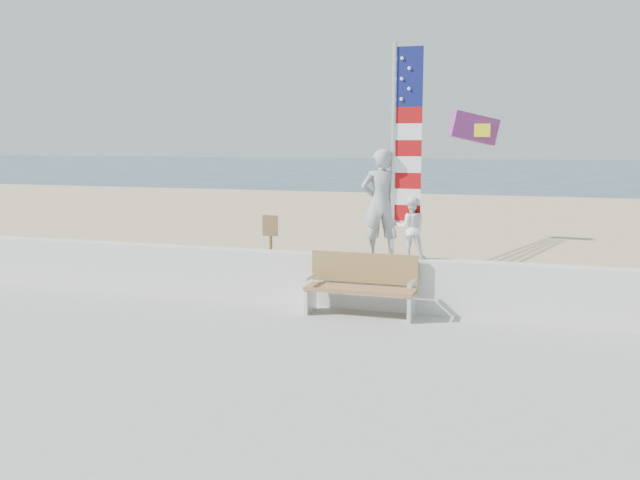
{
  "coord_description": "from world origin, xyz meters",
  "views": [
    {
      "loc": [
        3.63,
        -9.0,
        3.01
      ],
      "look_at": [
        0.2,
        1.8,
        1.35
      ],
      "focal_mm": 38.0,
      "sensor_mm": 36.0,
      "label": 1
    }
  ],
  "objects_px": {
    "adult": "(381,203)",
    "flag": "(401,142)",
    "bench": "(361,284)",
    "child": "(411,228)"
  },
  "relations": [
    {
      "from": "adult",
      "to": "child",
      "type": "relative_size",
      "value": 1.76
    },
    {
      "from": "adult",
      "to": "flag",
      "type": "xyz_separation_m",
      "value": [
        0.33,
        -0.0,
        1.01
      ]
    },
    {
      "from": "adult",
      "to": "child",
      "type": "height_order",
      "value": "adult"
    },
    {
      "from": "adult",
      "to": "child",
      "type": "bearing_deg",
      "value": 158.99
    },
    {
      "from": "child",
      "to": "bench",
      "type": "distance_m",
      "value": 1.24
    },
    {
      "from": "bench",
      "to": "flag",
      "type": "xyz_separation_m",
      "value": [
        0.54,
        0.45,
        2.3
      ]
    },
    {
      "from": "child",
      "to": "flag",
      "type": "xyz_separation_m",
      "value": [
        -0.19,
        -0.0,
        1.4
      ]
    },
    {
      "from": "adult",
      "to": "flag",
      "type": "bearing_deg",
      "value": 158.94
    },
    {
      "from": "child",
      "to": "bench",
      "type": "bearing_deg",
      "value": 16.72
    },
    {
      "from": "adult",
      "to": "bench",
      "type": "bearing_deg",
      "value": 44.24
    }
  ]
}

